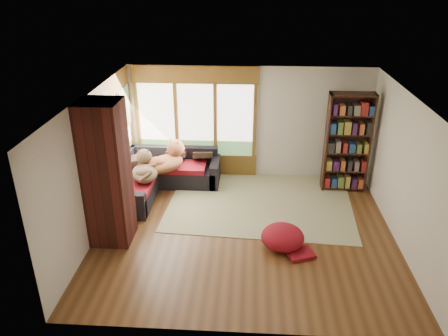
% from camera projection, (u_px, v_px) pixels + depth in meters
% --- Properties ---
extents(floor, '(5.50, 5.50, 0.00)m').
position_uv_depth(floor, '(245.00, 232.00, 8.23)').
color(floor, '#523116').
rests_on(floor, ground).
extents(ceiling, '(5.50, 5.50, 0.00)m').
position_uv_depth(ceiling, '(248.00, 97.00, 7.14)').
color(ceiling, white).
extents(wall_back, '(5.50, 0.04, 2.60)m').
position_uv_depth(wall_back, '(248.00, 123.00, 9.95)').
color(wall_back, silver).
rests_on(wall_back, ground).
extents(wall_front, '(5.50, 0.04, 2.60)m').
position_uv_depth(wall_front, '(243.00, 254.00, 5.42)').
color(wall_front, silver).
rests_on(wall_front, ground).
extents(wall_left, '(0.04, 5.00, 2.60)m').
position_uv_depth(wall_left, '(94.00, 165.00, 7.84)').
color(wall_left, silver).
rests_on(wall_left, ground).
extents(wall_right, '(0.04, 5.00, 2.60)m').
position_uv_depth(wall_right, '(406.00, 173.00, 7.53)').
color(wall_right, silver).
rests_on(wall_right, ground).
extents(windows_back, '(2.82, 0.10, 1.90)m').
position_uv_depth(windows_back, '(196.00, 120.00, 9.97)').
color(windows_back, brown).
rests_on(windows_back, wall_back).
extents(windows_left, '(0.10, 2.62, 1.90)m').
position_uv_depth(windows_left, '(114.00, 139.00, 8.90)').
color(windows_left, brown).
rests_on(windows_left, wall_left).
extents(roller_blind, '(0.03, 0.72, 0.90)m').
position_uv_depth(roller_blind, '(125.00, 108.00, 9.49)').
color(roller_blind, gray).
rests_on(roller_blind, wall_left).
extents(brick_chimney, '(0.70, 0.70, 2.60)m').
position_uv_depth(brick_chimney, '(107.00, 174.00, 7.50)').
color(brick_chimney, '#471914').
rests_on(brick_chimney, ground).
extents(sectional_sofa, '(2.20, 2.20, 0.80)m').
position_uv_depth(sectional_sofa, '(159.00, 175.00, 9.75)').
color(sectional_sofa, black).
rests_on(sectional_sofa, ground).
extents(area_rug, '(3.97, 3.13, 0.01)m').
position_uv_depth(area_rug, '(260.00, 201.00, 9.29)').
color(area_rug, beige).
rests_on(area_rug, ground).
extents(bookshelf, '(0.94, 0.31, 2.20)m').
position_uv_depth(bookshelf, '(347.00, 143.00, 9.36)').
color(bookshelf, '#361A12').
rests_on(bookshelf, ground).
extents(pouf, '(0.95, 0.95, 0.41)m').
position_uv_depth(pouf, '(283.00, 236.00, 7.70)').
color(pouf, maroon).
rests_on(pouf, area_rug).
extents(dog_tan, '(1.06, 1.10, 0.54)m').
position_uv_depth(dog_tan, '(167.00, 157.00, 9.43)').
color(dog_tan, brown).
rests_on(dog_tan, sectional_sofa).
extents(dog_brindle, '(0.71, 0.96, 0.48)m').
position_uv_depth(dog_brindle, '(144.00, 166.00, 9.07)').
color(dog_brindle, '#3C2B1D').
rests_on(dog_brindle, sectional_sofa).
extents(throw_pillows, '(1.98, 1.68, 0.45)m').
position_uv_depth(throw_pillows, '(162.00, 155.00, 9.60)').
color(throw_pillows, '#2E2219').
rests_on(throw_pillows, sectional_sofa).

